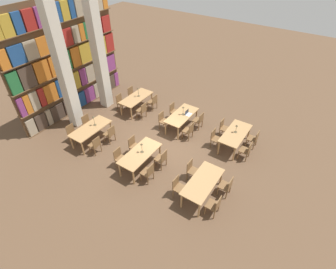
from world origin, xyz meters
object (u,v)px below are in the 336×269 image
chair_13 (163,120)px  laptop (188,114)px  chair_3 (192,170)px  chair_16 (95,145)px  chair_6 (254,139)px  desk_lamp_0 (236,127)px  chair_14 (199,120)px  chair_18 (110,134)px  reading_table_3 (182,116)px  chair_20 (142,110)px  chair_21 (121,102)px  desk_lamp_4 (138,90)px  pillar_center (98,51)px  reading_table_1 (235,134)px  chair_15 (174,111)px  reading_table_2 (140,155)px  chair_11 (134,145)px  desk_lamp_2 (183,109)px  chair_4 (246,150)px  chair_9 (120,158)px  desk_lamp_1 (142,146)px  pillar_left (63,67)px  chair_1 (178,187)px  reading_table_5 (136,99)px  reading_table_4 (91,129)px  chair_23 (132,94)px  chair_12 (189,130)px  desk_lamp_3 (94,119)px  reading_table_0 (203,183)px  chair_8 (148,172)px  chair_0 (214,205)px  chair_10 (162,158)px  chair_7 (224,128)px  chair_2 (227,186)px

chair_13 → laptop: bearing=127.2°
chair_3 → chair_16: bearing=-76.4°
chair_6 → desk_lamp_0: bearing=117.8°
chair_14 → chair_18: (-3.13, 2.84, 0.00)m
reading_table_3 → chair_20: chair_20 is taller
chair_6 → laptop: size_ratio=2.71×
chair_21 → desk_lamp_4: (0.60, -0.75, 0.63)m
pillar_center → desk_lamp_4: bearing=-68.8°
reading_table_1 → chair_15: (0.31, 3.38, -0.20)m
pillar_center → chair_14: bearing=-80.2°
reading_table_2 → reading_table_1: bearing=-38.8°
chair_6 → desk_lamp_4: bearing=93.2°
desk_lamp_0 → laptop: bearing=89.2°
reading_table_1 → chair_11: chair_11 is taller
desk_lamp_0 → reading_table_3: (-0.16, 2.63, -0.35)m
chair_18 → desk_lamp_2: bearing=-38.2°
chair_15 → chair_16: size_ratio=1.00×
chair_4 → chair_9: same height
reading_table_2 → desk_lamp_1: size_ratio=4.17×
chair_11 → pillar_left: bearing=-92.1°
chair_1 → reading_table_1: (3.70, -0.62, 0.20)m
reading_table_5 → chair_15: bearing=-79.7°
desk_lamp_1 → chair_13: size_ratio=0.52×
chair_6 → reading_table_3: 3.43m
chair_21 → reading_table_4: bearing=14.0°
chair_9 → desk_lamp_0: bearing=138.5°
reading_table_2 → chair_23: (3.74, 3.53, -0.20)m
chair_12 → desk_lamp_3: bearing=123.4°
chair_18 → desk_lamp_3: bearing=103.4°
chair_11 → desk_lamp_4: (2.93, 2.07, 0.63)m
reading_table_0 → desk_lamp_3: desk_lamp_3 is taller
chair_6 → chair_21: same height
reading_table_0 → reading_table_2: 2.75m
desk_lamp_0 → reading_table_4: 6.39m
chair_8 → chair_11: same height
chair_0 → chair_10: 2.88m
desk_lamp_2 → chair_16: size_ratio=0.51×
chair_3 → chair_9: (-1.03, 2.75, 0.00)m
chair_14 → desk_lamp_3: 4.87m
chair_7 → chair_21: size_ratio=1.00×
reading_table_0 → desk_lamp_1: 2.75m
chair_1 → chair_16: (-0.01, 4.17, 0.00)m
pillar_left → chair_10: 5.82m
pillar_center → chair_21: 2.72m
laptop → chair_21: bearing=98.9°
reading_table_1 → reading_table_5: same height
chair_2 → chair_15: bearing=54.2°
chair_3 → reading_table_5: (2.63, 4.86, 0.20)m
reading_table_3 → chair_18: size_ratio=2.18×
desk_lamp_2 → chair_7: bearing=-75.4°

